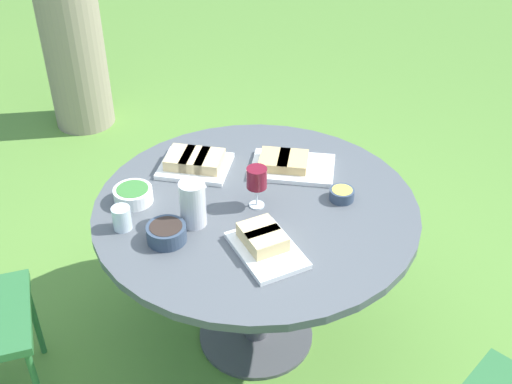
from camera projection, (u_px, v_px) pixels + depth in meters
ground_plane at (256, 335)px, 2.94m from camera, size 40.00×40.00×0.00m
dining_table at (256, 227)px, 2.57m from camera, size 1.27×1.27×0.75m
water_pitcher at (193, 204)px, 2.36m from camera, size 0.10×0.10×0.18m
wine_glass at (256, 179)px, 2.43m from camera, size 0.08×0.08×0.17m
platter_bread_main at (288, 164)px, 2.70m from camera, size 0.42×0.37×0.06m
platter_charcuterie at (264, 243)px, 2.27m from camera, size 0.23×0.32×0.07m
platter_sandwich_side at (195, 162)px, 2.70m from camera, size 0.37×0.35×0.07m
bowl_fries at (342, 194)px, 2.52m from camera, size 0.10×0.10×0.05m
bowl_salad at (133, 194)px, 2.51m from camera, size 0.15×0.15×0.06m
bowl_olives at (166, 232)px, 2.31m from camera, size 0.15×0.15×0.06m
cup_water_near at (122, 218)px, 2.36m from camera, size 0.07×0.07×0.09m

